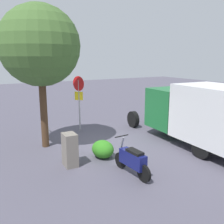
{
  "coord_description": "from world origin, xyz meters",
  "views": [
    {
      "loc": [
        -9.64,
        5.06,
        3.81
      ],
      "look_at": [
        0.48,
        -0.77,
        1.25
      ],
      "focal_mm": 39.83,
      "sensor_mm": 36.0,
      "label": 1
    }
  ],
  "objects": [
    {
      "name": "street_tree",
      "position": [
        0.78,
        2.42,
        4.26
      ],
      "size": [
        3.29,
        3.29,
        5.93
      ],
      "color": "#47301E",
      "rests_on": "ground"
    },
    {
      "name": "bike_rack_hoop",
      "position": [
        2.83,
        1.78,
        0.0
      ],
      "size": [
        0.85,
        0.08,
        0.85
      ],
      "primitive_type": "torus",
      "rotation": [
        1.57,
        0.0,
        -0.04
      ],
      "color": "#B7B7BC",
      "rests_on": "ground"
    },
    {
      "name": "box_truck_near",
      "position": [
        -2.99,
        -3.42,
        1.55
      ],
      "size": [
        8.14,
        2.55,
        2.73
      ],
      "rotation": [
        0.0,
        0.0,
        -0.05
      ],
      "color": "black",
      "rests_on": "ground"
    },
    {
      "name": "stop_sign",
      "position": [
        2.25,
        0.19,
        1.93
      ],
      "size": [
        0.71,
        0.33,
        2.89
      ],
      "color": "#9E9EA3",
      "rests_on": "ground"
    },
    {
      "name": "utility_cabinet",
      "position": [
        -1.67,
        2.2,
        0.6
      ],
      "size": [
        0.6,
        0.45,
        1.2
      ],
      "primitive_type": "cube",
      "rotation": [
        0.0,
        0.0,
        -0.02
      ],
      "color": "slate",
      "rests_on": "ground"
    },
    {
      "name": "motorcycle",
      "position": [
        -3.36,
        0.67,
        0.52
      ],
      "size": [
        1.81,
        0.55,
        1.2
      ],
      "rotation": [
        0.0,
        0.0,
        0.06
      ],
      "color": "black",
      "rests_on": "ground"
    },
    {
      "name": "shrub_near_sign",
      "position": [
        -1.57,
        0.82,
        0.34
      ],
      "size": [
        0.99,
        0.81,
        0.67
      ],
      "primitive_type": "ellipsoid",
      "color": "#2F791D",
      "rests_on": "ground"
    },
    {
      "name": "ground_plane",
      "position": [
        0.0,
        0.0,
        0.0
      ],
      "size": [
        60.0,
        60.0,
        0.0
      ],
      "primitive_type": "plane",
      "color": "#4B4856"
    }
  ]
}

